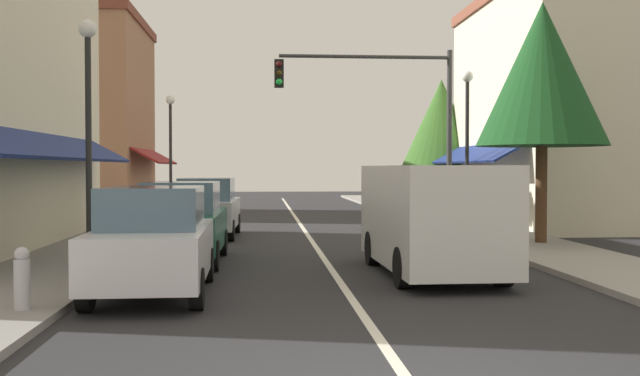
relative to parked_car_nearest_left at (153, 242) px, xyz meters
The scene contains 17 objects.
ground_plane 12.55m from the parked_car_nearest_left, 75.33° to the left, with size 80.00×80.00×0.00m, color #28282B.
sidewalk_left 12.36m from the parked_car_nearest_left, 100.89° to the left, with size 2.60×56.00×0.12m, color gray.
sidewalk_right 14.92m from the parked_car_nearest_left, 54.40° to the left, with size 2.60×56.00×0.12m, color gray.
lane_center_stripe 12.55m from the parked_car_nearest_left, 75.33° to the left, with size 0.14×52.00×0.01m, color silver.
storefront_right_block 18.97m from the parked_car_nearest_left, 49.10° to the left, with size 5.83×10.20×8.46m.
storefront_far_left 23.10m from the parked_car_nearest_left, 104.44° to the left, with size 5.45×8.20×8.80m.
parked_car_nearest_left is the anchor object (origin of this frame).
parked_car_second_left 4.12m from the parked_car_nearest_left, 89.69° to the left, with size 1.83×4.12×1.77m.
parked_car_third_left 10.17m from the parked_car_nearest_left, 89.23° to the left, with size 1.88×4.15×1.77m.
van_in_lane 5.41m from the parked_car_nearest_left, 21.43° to the left, with size 2.08×5.22×2.12m.
traffic_signal_mast_arm 13.79m from the parked_car_nearest_left, 63.60° to the left, with size 5.89×0.50×5.96m.
street_lamp_left_near 4.06m from the parked_car_nearest_left, 120.63° to the left, with size 0.36×0.36×4.99m.
street_lamp_right_mid 13.69m from the parked_car_nearest_left, 52.54° to the left, with size 0.36×0.36×5.11m.
street_lamp_left_far 18.69m from the parked_car_nearest_left, 95.98° to the left, with size 0.36×0.36×5.01m.
tree_right_near 11.85m from the parked_car_nearest_left, 36.61° to the left, with size 3.41×3.41×6.40m.
tree_right_far 21.96m from the parked_car_nearest_left, 64.00° to the left, with size 3.51×3.51×5.90m.
fire_hydrant 2.33m from the parked_car_nearest_left, 131.87° to the right, with size 0.22×0.22×0.87m.
Camera 1 is at (-1.42, -6.31, 2.08)m, focal length 41.77 mm.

